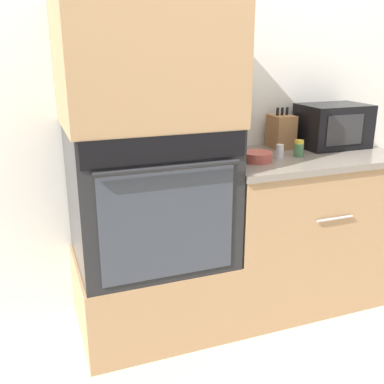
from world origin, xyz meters
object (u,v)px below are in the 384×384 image
object	(u,v)px
wall_oven	(151,194)
bowl	(257,157)
condiment_jar_mid	(299,149)
microwave	(333,126)
condiment_jar_near	(280,152)
knife_block	(281,131)

from	to	relation	value
wall_oven	bowl	distance (m)	0.60
bowl	condiment_jar_mid	xyz separation A→B (m)	(0.27, 0.01, 0.02)
microwave	condiment_jar_near	xyz separation A→B (m)	(-0.45, -0.15, -0.09)
microwave	condiment_jar_mid	distance (m)	0.37
bowl	condiment_jar_near	world-z (taller)	condiment_jar_near
knife_block	condiment_jar_near	xyz separation A→B (m)	(-0.15, -0.24, -0.06)
microwave	condiment_jar_mid	size ratio (longest dim) A/B	4.29
wall_oven	microwave	distance (m)	1.20
condiment_jar_near	knife_block	bearing A→B (deg)	57.93
condiment_jar_mid	condiment_jar_near	bearing A→B (deg)	-179.05
microwave	knife_block	xyz separation A→B (m)	(-0.30, 0.09, -0.03)
knife_block	condiment_jar_mid	distance (m)	0.24
knife_block	bowl	size ratio (longest dim) A/B	1.47
microwave	bowl	world-z (taller)	microwave
condiment_jar_mid	knife_block	bearing A→B (deg)	83.25
wall_oven	condiment_jar_mid	size ratio (longest dim) A/B	8.37
wall_oven	knife_block	xyz separation A→B (m)	(0.87, 0.20, 0.23)
knife_block	bowl	bearing A→B (deg)	-139.56
knife_block	condiment_jar_near	distance (m)	0.29
condiment_jar_near	bowl	bearing A→B (deg)	-175.45
knife_block	condiment_jar_mid	world-z (taller)	knife_block
bowl	condiment_jar_mid	world-z (taller)	condiment_jar_mid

